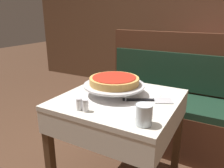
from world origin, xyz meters
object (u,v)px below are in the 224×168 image
water_glass_near (144,115)px  condiment_caddy (207,52)px  pizza_server (150,100)px  pepper_shaker (86,105)px  dining_table_front (119,112)px  pizza_pan_stand (114,85)px  dining_table_rear (208,63)px  deep_dish_pizza (114,80)px  booth_bench (169,113)px  salt_shaker (79,104)px

water_glass_near → condiment_caddy: 2.15m
pizza_server → pepper_shaker: 0.41m
dining_table_front → pizza_pan_stand: bearing=153.9°
pizza_server → pepper_shaker: pepper_shaker is taller
dining_table_rear → condiment_caddy: size_ratio=5.22×
pizza_pan_stand → water_glass_near: (0.32, -0.29, -0.01)m
pizza_pan_stand → deep_dish_pizza: (0.00, -0.00, 0.03)m
dining_table_rear → deep_dish_pizza: 1.83m
booth_bench → pepper_shaker: (-0.21, -1.08, 0.45)m
deep_dish_pizza → pepper_shaker: (-0.01, -0.31, -0.06)m
pizza_server → salt_shaker: salt_shaker is taller
pepper_shaker → deep_dish_pizza: bearing=87.3°
deep_dish_pizza → pepper_shaker: size_ratio=4.90×
condiment_caddy → pizza_pan_stand: bearing=-101.0°
dining_table_rear → water_glass_near: 2.08m
booth_bench → dining_table_front: bearing=-100.2°
dining_table_front → water_glass_near: (0.27, -0.27, 0.16)m
pizza_server → salt_shaker: (-0.30, -0.31, 0.03)m
pizza_pan_stand → deep_dish_pizza: bearing=-26.6°
booth_bench → pepper_shaker: size_ratio=21.09×
dining_table_rear → pizza_pan_stand: (-0.40, -1.78, 0.16)m
water_glass_near → pepper_shaker: (-0.34, -0.01, -0.02)m
dining_table_rear → dining_table_front: bearing=-100.9°
pepper_shaker → booth_bench: bearing=78.9°
salt_shaker → pepper_shaker: size_ratio=0.98×
dining_table_rear → salt_shaker: bearing=-102.4°
dining_table_rear → salt_shaker: (-0.46, -2.08, 0.13)m
dining_table_front → pepper_shaker: bearing=-103.6°
dining_table_front → water_glass_near: water_glass_near is taller
deep_dish_pizza → pizza_server: (0.25, 0.01, -0.09)m
dining_table_rear → pizza_server: bearing=-95.0°
dining_table_front → salt_shaker: bearing=-111.7°
salt_shaker → condiment_caddy: 2.20m
water_glass_near → salt_shaker: size_ratio=1.59×
condiment_caddy → dining_table_rear: bearing=-61.6°
deep_dish_pizza → water_glass_near: (0.32, -0.29, -0.04)m
booth_bench → salt_shaker: (-0.26, -1.08, 0.45)m
salt_shaker → booth_bench: bearing=76.7°
pizza_pan_stand → dining_table_front: bearing=-26.1°
pizza_pan_stand → condiment_caddy: 1.89m
deep_dish_pizza → pepper_shaker: 0.31m
dining_table_rear → pepper_shaker: (-0.42, -2.08, 0.13)m
dining_table_front → pizza_server: size_ratio=2.49×
dining_table_rear → salt_shaker: salt_shaker is taller
booth_bench → pizza_server: (0.05, -0.77, 0.42)m
booth_bench → salt_shaker: bearing=-103.3°
deep_dish_pizza → salt_shaker: (-0.06, -0.31, -0.06)m
water_glass_near → pepper_shaker: size_ratio=1.56×
salt_shaker → water_glass_near: bearing=1.8°
salt_shaker → pepper_shaker: bearing=0.0°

